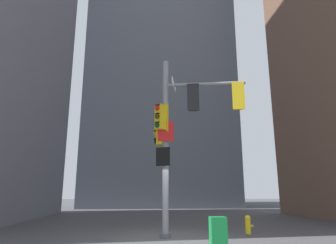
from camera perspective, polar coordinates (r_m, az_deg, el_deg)
ground at (r=11.83m, az=-0.52°, el=-21.32°), size 120.00×120.00×0.00m
building_mid_block at (r=44.95m, az=-1.72°, el=15.93°), size 17.09×17.09×47.11m
signal_pole_assembly at (r=12.10m, az=1.96°, el=-0.70°), size 3.68×3.22×7.05m
fire_hydrant at (r=13.20m, az=15.09°, el=-18.37°), size 0.33×0.23×0.73m
newspaper_box at (r=8.78m, az=9.63°, el=-20.69°), size 0.45×0.36×0.99m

